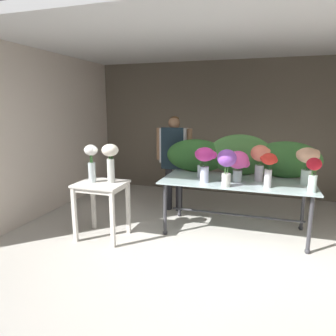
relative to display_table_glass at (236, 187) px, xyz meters
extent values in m
plane|color=beige|center=(-0.47, 0.23, -0.68)|extent=(8.26, 8.26, 0.00)
cube|color=#706656|center=(-0.47, 2.10, 0.68)|extent=(5.54, 0.12, 2.72)
cube|color=beige|center=(-3.23, 0.23, 0.68)|extent=(0.12, 3.88, 2.72)
cube|color=silver|center=(-0.47, 0.23, 2.10)|extent=(5.66, 3.88, 0.12)
cube|color=#ABC4C6|center=(0.00, 0.00, 0.10)|extent=(2.10, 0.98, 0.02)
cylinder|color=#38383D|center=(-0.95, -0.39, -0.30)|extent=(0.05, 0.05, 0.77)
sphere|color=#38383D|center=(-0.95, -0.39, -0.65)|extent=(0.07, 0.07, 0.07)
cylinder|color=#38383D|center=(0.95, -0.39, -0.30)|extent=(0.05, 0.05, 0.77)
sphere|color=#38383D|center=(0.95, -0.39, -0.65)|extent=(0.07, 0.07, 0.07)
cylinder|color=#38383D|center=(-0.95, 0.39, -0.30)|extent=(0.05, 0.05, 0.77)
sphere|color=#38383D|center=(-0.95, 0.39, -0.65)|extent=(0.07, 0.07, 0.07)
cylinder|color=#38383D|center=(0.95, 0.39, -0.30)|extent=(0.05, 0.05, 0.77)
sphere|color=#38383D|center=(0.95, 0.39, -0.65)|extent=(0.07, 0.07, 0.07)
cylinder|color=#38383D|center=(0.00, 0.00, -0.41)|extent=(1.90, 0.03, 0.03)
cube|color=silver|center=(-1.76, -0.74, 0.10)|extent=(0.65, 0.56, 0.03)
cube|color=silver|center=(-1.76, -0.74, 0.05)|extent=(0.59, 0.50, 0.06)
cube|color=silver|center=(-2.05, -0.98, -0.30)|extent=(0.05, 0.05, 0.77)
cube|color=silver|center=(-1.47, -0.98, -0.30)|extent=(0.05, 0.05, 0.77)
cube|color=silver|center=(-2.05, -0.50, -0.30)|extent=(0.05, 0.05, 0.77)
cube|color=silver|center=(-1.47, -0.50, -0.30)|extent=(0.05, 0.05, 0.77)
cylinder|color=#232328|center=(-1.23, 0.67, -0.25)|extent=(0.12, 0.12, 0.86)
cylinder|color=#232328|center=(-1.04, 0.67, -0.25)|extent=(0.12, 0.12, 0.86)
cube|color=silver|center=(-1.13, 0.67, 0.48)|extent=(0.46, 0.22, 0.59)
cube|color=#192833|center=(-1.13, 0.56, 0.44)|extent=(0.39, 0.02, 0.71)
cylinder|color=#936B4C|center=(-1.41, 0.67, 0.49)|extent=(0.09, 0.09, 0.55)
cylinder|color=#936B4C|center=(-0.86, 0.67, 0.49)|extent=(0.09, 0.09, 0.55)
sphere|color=#936B4C|center=(-1.13, 0.67, 0.86)|extent=(0.20, 0.20, 0.20)
ellipsoid|color=brown|center=(-1.13, 0.69, 0.92)|extent=(0.15, 0.15, 0.09)
ellipsoid|color=#2D6028|center=(-0.67, 0.37, 0.37)|extent=(0.97, 0.22, 0.52)
ellipsoid|color=#477F3D|center=(0.01, 0.37, 0.42)|extent=(0.97, 0.22, 0.62)
ellipsoid|color=#387033|center=(0.66, 0.37, 0.38)|extent=(0.99, 0.24, 0.54)
cylinder|color=silver|center=(-0.42, -0.25, 0.22)|extent=(0.12, 0.12, 0.22)
cylinder|color=#9EBCB2|center=(-0.42, -0.25, 0.15)|extent=(0.11, 0.11, 0.09)
cylinder|color=#387033|center=(-0.39, -0.26, 0.28)|extent=(0.01, 0.01, 0.33)
cylinder|color=#387033|center=(-0.41, -0.23, 0.28)|extent=(0.01, 0.01, 0.33)
cylinder|color=#387033|center=(-0.44, -0.25, 0.28)|extent=(0.01, 0.01, 0.33)
cylinder|color=#387033|center=(-0.41, -0.29, 0.28)|extent=(0.01, 0.01, 0.33)
ellipsoid|color=#D1338E|center=(-0.42, -0.25, 0.50)|extent=(0.27, 0.27, 0.19)
sphere|color=#D1338E|center=(-0.52, -0.24, 0.51)|extent=(0.09, 0.09, 0.09)
sphere|color=#D1338E|center=(-0.30, -0.27, 0.50)|extent=(0.10, 0.10, 0.10)
ellipsoid|color=#387033|center=(-0.46, -0.28, 0.35)|extent=(0.05, 0.10, 0.03)
cylinder|color=silver|center=(-0.10, -0.40, 0.19)|extent=(0.12, 0.12, 0.18)
cylinder|color=#9EBCB2|center=(-0.10, -0.40, 0.14)|extent=(0.11, 0.11, 0.07)
cylinder|color=#477F3D|center=(-0.09, -0.39, 0.27)|extent=(0.01, 0.01, 0.30)
cylinder|color=#477F3D|center=(-0.12, -0.38, 0.27)|extent=(0.01, 0.01, 0.30)
cylinder|color=#477F3D|center=(-0.12, -0.41, 0.27)|extent=(0.01, 0.01, 0.30)
ellipsoid|color=purple|center=(-0.10, -0.40, 0.49)|extent=(0.25, 0.25, 0.23)
cylinder|color=silver|center=(0.42, -0.27, 0.22)|extent=(0.09, 0.09, 0.24)
cylinder|color=#9EBCB2|center=(0.42, -0.27, 0.16)|extent=(0.09, 0.09, 0.10)
cylinder|color=#28562D|center=(0.44, -0.27, 0.28)|extent=(0.01, 0.01, 0.32)
cylinder|color=#28562D|center=(0.42, -0.25, 0.28)|extent=(0.01, 0.01, 0.32)
cylinder|color=#28562D|center=(0.40, -0.27, 0.28)|extent=(0.01, 0.01, 0.32)
cylinder|color=#28562D|center=(0.42, -0.28, 0.28)|extent=(0.01, 0.01, 0.32)
ellipsoid|color=red|center=(0.42, -0.27, 0.48)|extent=(0.20, 0.20, 0.15)
sphere|color=red|center=(0.33, -0.30, 0.49)|extent=(0.06, 0.06, 0.06)
sphere|color=red|center=(0.48, -0.30, 0.47)|extent=(0.08, 0.08, 0.08)
cylinder|color=silver|center=(0.90, 0.04, 0.21)|extent=(0.13, 0.13, 0.20)
cylinder|color=#9EBCB2|center=(0.90, 0.04, 0.15)|extent=(0.12, 0.12, 0.08)
cylinder|color=#28562D|center=(0.93, 0.05, 0.28)|extent=(0.01, 0.01, 0.33)
cylinder|color=#28562D|center=(0.91, 0.06, 0.28)|extent=(0.01, 0.01, 0.33)
cylinder|color=#28562D|center=(0.87, 0.04, 0.28)|extent=(0.01, 0.01, 0.33)
cylinder|color=#28562D|center=(0.90, 0.02, 0.28)|extent=(0.01, 0.01, 0.33)
ellipsoid|color=#F4B78E|center=(0.90, 0.04, 0.51)|extent=(0.29, 0.29, 0.21)
sphere|color=#F4B78E|center=(0.81, 0.05, 0.52)|extent=(0.11, 0.11, 0.11)
sphere|color=#F4B78E|center=(1.00, 0.05, 0.53)|extent=(0.11, 0.11, 0.11)
ellipsoid|color=#2D6028|center=(0.93, 0.08, 0.33)|extent=(0.11, 0.08, 0.03)
cylinder|color=silver|center=(-0.53, 0.02, 0.20)|extent=(0.09, 0.09, 0.18)
cylinder|color=#9EBCB2|center=(-0.53, 0.02, 0.15)|extent=(0.09, 0.09, 0.08)
cylinder|color=#387033|center=(-0.52, 0.03, 0.26)|extent=(0.01, 0.01, 0.30)
cylinder|color=#387033|center=(-0.53, 0.04, 0.26)|extent=(0.01, 0.01, 0.30)
cylinder|color=#387033|center=(-0.54, 0.02, 0.26)|extent=(0.01, 0.01, 0.30)
cylinder|color=#387033|center=(-0.53, 0.00, 0.26)|extent=(0.01, 0.01, 0.30)
ellipsoid|color=white|center=(-0.53, 0.02, 0.46)|extent=(0.16, 0.16, 0.17)
sphere|color=white|center=(-0.47, 0.05, 0.48)|extent=(0.07, 0.07, 0.07)
ellipsoid|color=#2D6028|center=(-0.50, 0.06, 0.31)|extent=(0.05, 0.10, 0.03)
cylinder|color=silver|center=(0.01, -0.09, 0.19)|extent=(0.13, 0.13, 0.16)
cylinder|color=#9EBCB2|center=(0.01, -0.09, 0.14)|extent=(0.12, 0.12, 0.07)
cylinder|color=#387033|center=(0.03, -0.08, 0.23)|extent=(0.01, 0.01, 0.23)
cylinder|color=#387033|center=(0.00, -0.07, 0.23)|extent=(0.01, 0.01, 0.23)
cylinder|color=#387033|center=(0.01, -0.11, 0.23)|extent=(0.01, 0.01, 0.23)
ellipsoid|color=#E54C9E|center=(0.01, -0.09, 0.42)|extent=(0.29, 0.29, 0.25)
sphere|color=#E54C9E|center=(-0.07, -0.09, 0.42)|extent=(0.08, 0.08, 0.08)
sphere|color=#E54C9E|center=(0.12, -0.09, 0.37)|extent=(0.11, 0.11, 0.11)
cylinder|color=silver|center=(0.30, 0.06, 0.22)|extent=(0.12, 0.12, 0.23)
cylinder|color=#9EBCB2|center=(0.30, 0.06, 0.16)|extent=(0.11, 0.11, 0.09)
cylinder|color=#477F3D|center=(0.32, 0.05, 0.27)|extent=(0.01, 0.01, 0.32)
cylinder|color=#477F3D|center=(0.29, 0.08, 0.27)|extent=(0.01, 0.01, 0.32)
cylinder|color=#477F3D|center=(0.27, 0.05, 0.27)|extent=(0.01, 0.01, 0.32)
cylinder|color=#477F3D|center=(0.29, 0.03, 0.27)|extent=(0.01, 0.01, 0.32)
ellipsoid|color=#EF7A60|center=(0.30, 0.06, 0.50)|extent=(0.26, 0.26, 0.23)
sphere|color=#EF7A60|center=(0.40, 0.07, 0.53)|extent=(0.08, 0.08, 0.08)
cylinder|color=silver|center=(0.93, -0.33, 0.21)|extent=(0.10, 0.10, 0.21)
cylinder|color=#9EBCB2|center=(0.93, -0.33, 0.15)|extent=(0.09, 0.09, 0.09)
cylinder|color=#477F3D|center=(0.96, -0.33, 0.26)|extent=(0.01, 0.01, 0.30)
cylinder|color=#477F3D|center=(0.92, -0.31, 0.26)|extent=(0.01, 0.01, 0.30)
cylinder|color=#477F3D|center=(0.92, -0.35, 0.26)|extent=(0.01, 0.01, 0.30)
ellipsoid|color=red|center=(0.93, -0.33, 0.46)|extent=(0.18, 0.18, 0.15)
cylinder|color=silver|center=(-1.89, -0.74, 0.25)|extent=(0.10, 0.10, 0.27)
cylinder|color=#9EBCB2|center=(-1.89, -0.74, 0.17)|extent=(0.09, 0.09, 0.11)
cylinder|color=#2D6028|center=(-1.87, -0.74, 0.32)|extent=(0.01, 0.01, 0.39)
cylinder|color=#2D6028|center=(-1.90, -0.73, 0.32)|extent=(0.01, 0.01, 0.39)
cylinder|color=#2D6028|center=(-1.90, -0.75, 0.32)|extent=(0.01, 0.01, 0.39)
ellipsoid|color=white|center=(-1.89, -0.74, 0.56)|extent=(0.18, 0.18, 0.15)
sphere|color=white|center=(-1.96, -0.75, 0.56)|extent=(0.05, 0.05, 0.05)
sphere|color=white|center=(-1.82, -0.75, 0.56)|extent=(0.08, 0.08, 0.08)
cylinder|color=silver|center=(-1.63, -0.68, 0.28)|extent=(0.10, 0.10, 0.33)
cylinder|color=#9EBCB2|center=(-1.63, -0.68, 0.18)|extent=(0.09, 0.09, 0.14)
cylinder|color=#2D6028|center=(-1.61, -0.68, 0.32)|extent=(0.01, 0.01, 0.39)
cylinder|color=#2D6028|center=(-1.63, -0.66, 0.32)|extent=(0.01, 0.01, 0.39)
cylinder|color=#2D6028|center=(-1.65, -0.69, 0.32)|extent=(0.01, 0.01, 0.39)
cylinder|color=#2D6028|center=(-1.63, -0.70, 0.32)|extent=(0.01, 0.01, 0.39)
ellipsoid|color=silver|center=(-1.63, -0.68, 0.56)|extent=(0.23, 0.23, 0.17)
sphere|color=silver|center=(-1.71, -0.65, 0.53)|extent=(0.06, 0.06, 0.06)
camera|label=1|loc=(0.34, -4.29, 1.16)|focal=32.34mm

